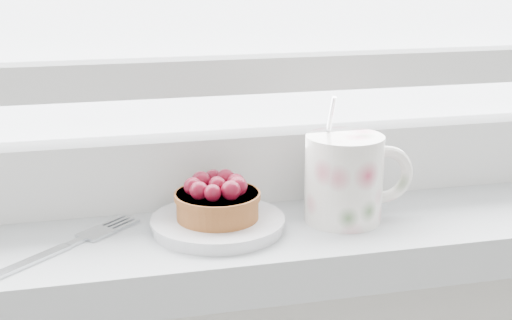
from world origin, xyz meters
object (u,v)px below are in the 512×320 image
object	(u,v)px
raspberry_tart	(217,199)
saucer	(218,224)
floral_mug	(347,176)
fork	(53,252)

from	to	relation	value
raspberry_tart	saucer	bearing A→B (deg)	-90.15
saucer	raspberry_tart	world-z (taller)	raspberry_tart
floral_mug	fork	size ratio (longest dim) A/B	0.78
saucer	floral_mug	bearing A→B (deg)	-1.34
saucer	floral_mug	size ratio (longest dim) A/B	1.04
floral_mug	raspberry_tart	bearing A→B (deg)	178.59
raspberry_tart	fork	distance (m)	0.15
saucer	fork	xyz separation A→B (m)	(-0.15, -0.02, -0.00)
saucer	floral_mug	world-z (taller)	floral_mug
saucer	floral_mug	distance (m)	0.13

